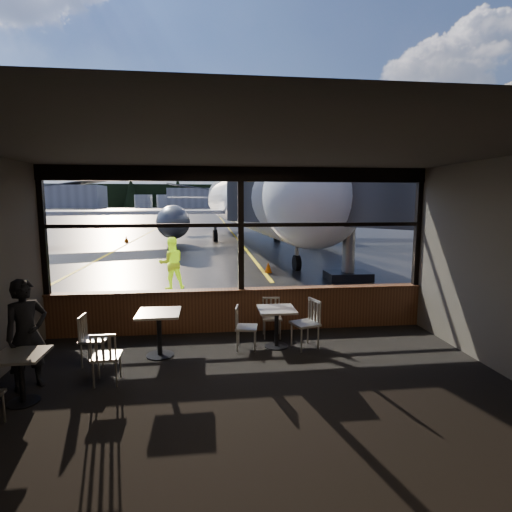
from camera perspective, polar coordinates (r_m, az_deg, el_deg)
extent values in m
plane|color=black|center=(128.40, -6.63, 6.47)|extent=(520.00, 520.00, 0.00)
cube|color=black|center=(6.08, 0.41, -19.39)|extent=(8.00, 6.00, 0.01)
cube|color=#38332D|center=(5.46, 0.44, 15.27)|extent=(8.00, 6.00, 0.04)
cube|color=#524B42|center=(2.68, 8.93, -15.12)|extent=(8.00, 0.04, 3.50)
cube|color=#4D2A17|center=(8.72, -2.12, -7.79)|extent=(8.00, 0.28, 0.90)
cube|color=black|center=(8.42, -2.22, 11.60)|extent=(8.00, 0.18, 0.30)
cube|color=black|center=(9.00, -28.16, 3.11)|extent=(0.12, 0.12, 2.60)
cube|color=black|center=(8.42, -2.18, 3.76)|extent=(0.12, 0.12, 2.60)
cube|color=black|center=(9.59, 22.11, 3.69)|extent=(0.12, 0.12, 2.60)
cube|color=black|center=(8.41, -2.18, 4.44)|extent=(8.00, 0.10, 0.08)
imported|color=black|center=(6.90, -29.93, -9.72)|extent=(0.71, 0.71, 1.67)
imported|color=#BFF219|center=(13.06, -12.00, -1.01)|extent=(0.95, 0.82, 1.67)
cone|color=#DF5907|center=(15.79, 1.76, -1.62)|extent=(0.31, 0.31, 0.43)
cone|color=#F46407|center=(29.03, -18.04, 2.33)|extent=(0.33, 0.33, 0.46)
cylinder|color=silver|center=(192.61, -15.79, 7.54)|extent=(8.00, 8.00, 6.00)
cylinder|color=silver|center=(191.35, -12.81, 7.63)|extent=(8.00, 8.00, 6.00)
cylinder|color=silver|center=(190.60, -9.79, 7.71)|extent=(8.00, 8.00, 6.00)
cube|color=black|center=(218.39, -6.79, 8.55)|extent=(360.00, 3.00, 12.00)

